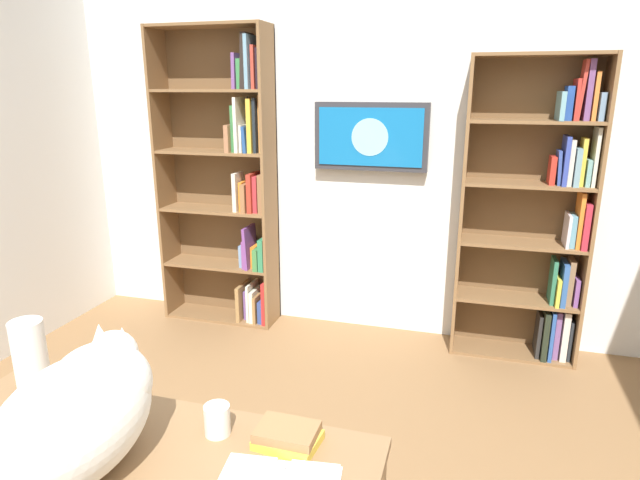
# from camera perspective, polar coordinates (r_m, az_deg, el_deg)

# --- Properties ---
(wall_back) EXTENTS (4.52, 0.06, 2.70)m
(wall_back) POSITION_cam_1_polar(r_m,az_deg,el_deg) (3.86, 4.86, 9.74)
(wall_back) COLOR silver
(wall_back) RESTS_ON ground
(bookshelf_left) EXTENTS (0.80, 0.28, 1.96)m
(bookshelf_left) POSITION_cam_1_polar(r_m,az_deg,el_deg) (3.71, 22.36, 2.03)
(bookshelf_left) COLOR brown
(bookshelf_left) RESTS_ON ground
(bookshelf_right) EXTENTS (0.88, 0.28, 2.19)m
(bookshelf_right) POSITION_cam_1_polar(r_m,az_deg,el_deg) (4.05, -9.46, 5.84)
(bookshelf_right) COLOR brown
(bookshelf_right) RESTS_ON ground
(wall_mounted_tv) EXTENTS (0.79, 0.07, 0.46)m
(wall_mounted_tv) POSITION_cam_1_polar(r_m,az_deg,el_deg) (3.76, 5.44, 10.91)
(wall_mounted_tv) COLOR #333338
(cat) EXTENTS (0.35, 0.66, 0.36)m
(cat) POSITION_cam_1_polar(r_m,az_deg,el_deg) (1.68, -23.95, -16.12)
(cat) COLOR white
(cat) RESTS_ON desk
(paper_towel_roll) EXTENTS (0.11, 0.11, 0.27)m
(paper_towel_roll) POSITION_cam_1_polar(r_m,az_deg,el_deg) (2.12, -28.49, -11.05)
(paper_towel_roll) COLOR white
(paper_towel_roll) RESTS_ON desk
(coffee_mug) EXTENTS (0.08, 0.08, 0.10)m
(coffee_mug) POSITION_cam_1_polar(r_m,az_deg,el_deg) (1.76, -10.91, -18.31)
(coffee_mug) COLOR white
(coffee_mug) RESTS_ON desk
(desk_book_stack) EXTENTS (0.20, 0.16, 0.06)m
(desk_book_stack) POSITION_cam_1_polar(r_m,az_deg,el_deg) (1.70, -3.48, -20.14)
(desk_book_stack) COLOR gold
(desk_book_stack) RESTS_ON desk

